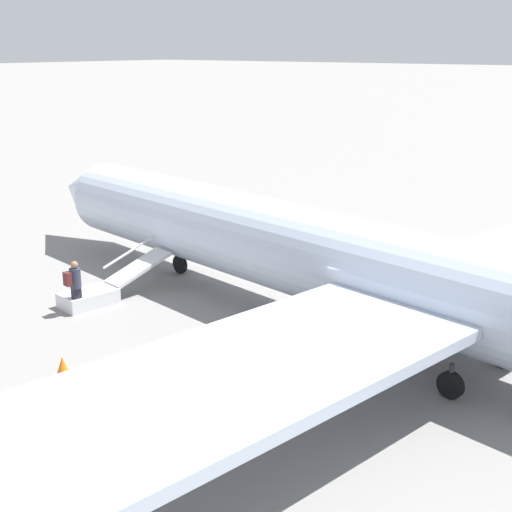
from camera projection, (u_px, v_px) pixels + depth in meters
The scene contains 5 objects.
ground_plane at pixel (384, 348), 20.31m from camera, with size 600.00×600.00×0.00m, color gray.
airplane_main at pixel (420, 284), 18.95m from camera, with size 36.06×27.85×7.37m.
boarding_stairs at pixel (99, 291), 23.79m from camera, with size 1.66×4.13×1.79m.
passenger at pixel (75, 284), 22.66m from camera, with size 0.38×0.56×1.74m.
traffic_cone_near_stairs at pixel (63, 369), 18.34m from camera, with size 0.56×0.56×0.62m.
Camera 1 is at (-8.41, 17.13, 8.29)m, focal length 50.00 mm.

